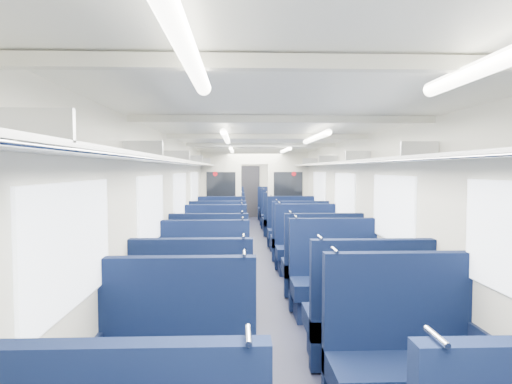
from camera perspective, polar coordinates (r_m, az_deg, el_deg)
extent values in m
cube|color=black|center=(8.01, 0.65, -10.46)|extent=(2.80, 18.00, 0.01)
cube|color=silver|center=(7.80, 0.66, 6.56)|extent=(2.80, 18.00, 0.01)
cube|color=beige|center=(7.88, -9.57, -2.07)|extent=(0.02, 18.00, 2.35)
cube|color=black|center=(7.99, -9.41, -7.97)|extent=(0.03, 17.90, 0.70)
cube|color=beige|center=(8.01, 10.72, -2.00)|extent=(0.02, 18.00, 2.35)
cube|color=black|center=(8.12, 10.55, -7.80)|extent=(0.03, 17.90, 0.70)
cube|color=beige|center=(16.80, -0.82, 0.67)|extent=(2.80, 0.02, 2.35)
cube|color=#B2B5BA|center=(7.83, -8.31, 3.73)|extent=(0.34, 17.40, 0.04)
cylinder|color=silver|center=(7.81, -7.00, 3.60)|extent=(0.02, 17.40, 0.02)
cube|color=#B2B5BA|center=(1.98, -27.61, 7.84)|extent=(0.34, 0.03, 0.14)
cube|color=#B2B5BA|center=(3.88, -14.74, 5.57)|extent=(0.34, 0.03, 0.14)
cube|color=#B2B5BA|center=(5.84, -10.44, 4.74)|extent=(0.34, 0.03, 0.14)
cube|color=#B2B5BA|center=(7.83, -8.32, 4.32)|extent=(0.34, 0.03, 0.14)
cube|color=#B2B5BA|center=(9.82, -7.06, 4.07)|extent=(0.34, 0.03, 0.14)
cube|color=#B2B5BA|center=(11.81, -6.22, 3.90)|extent=(0.34, 0.03, 0.14)
cube|color=#B2B5BA|center=(13.81, -5.62, 3.78)|extent=(0.34, 0.03, 0.14)
cube|color=#B2B5BA|center=(15.80, -5.18, 3.69)|extent=(0.34, 0.03, 0.14)
cube|color=#B2B5BA|center=(7.94, 9.50, 3.71)|extent=(0.34, 17.40, 0.04)
cylinder|color=silver|center=(7.91, 8.22, 3.58)|extent=(0.02, 17.40, 0.02)
cube|color=#B2B5BA|center=(4.11, 20.86, 5.32)|extent=(0.34, 0.03, 0.14)
cube|color=#B2B5BA|center=(6.00, 13.37, 4.66)|extent=(0.34, 0.03, 0.14)
cube|color=#B2B5BA|center=(7.95, 9.51, 4.29)|extent=(0.34, 0.03, 0.14)
cube|color=#B2B5BA|center=(9.91, 7.18, 4.05)|extent=(0.34, 0.03, 0.14)
cube|color=#B2B5BA|center=(11.89, 5.62, 3.89)|extent=(0.34, 0.03, 0.14)
cube|color=#B2B5BA|center=(13.87, 4.51, 3.78)|extent=(0.34, 0.03, 0.14)
cube|color=#B2B5BA|center=(15.86, 3.67, 3.69)|extent=(0.34, 0.03, 0.14)
cube|color=white|center=(2.81, -23.19, -6.49)|extent=(0.02, 1.30, 0.75)
cube|color=white|center=(5.00, -13.68, -2.23)|extent=(0.02, 1.30, 0.75)
cube|color=white|center=(7.26, -10.05, -0.57)|extent=(0.02, 1.30, 0.75)
cube|color=white|center=(9.54, -8.14, 0.30)|extent=(0.02, 1.30, 0.75)
cube|color=white|center=(12.33, -6.78, 0.93)|extent=(0.02, 1.30, 0.75)
cube|color=white|center=(14.62, -6.05, 1.26)|extent=(0.02, 1.30, 0.75)
cube|color=white|center=(5.21, 17.63, -2.08)|extent=(0.02, 1.30, 0.75)
cube|color=white|center=(7.41, 11.61, -0.51)|extent=(0.02, 1.30, 0.75)
cube|color=white|center=(9.65, 8.38, 0.33)|extent=(0.02, 1.30, 0.75)
cube|color=white|center=(12.41, 6.03, 0.95)|extent=(0.02, 1.30, 0.75)
cube|color=white|center=(14.69, 4.76, 1.28)|extent=(0.02, 1.30, 0.75)
cube|color=beige|center=(1.87, 9.97, 16.51)|extent=(2.70, 0.06, 0.06)
cube|color=beige|center=(3.82, 3.60, 9.61)|extent=(2.70, 0.06, 0.06)
cube|color=beige|center=(5.81, 1.63, 7.37)|extent=(2.70, 0.06, 0.06)
cube|color=beige|center=(7.80, 0.66, 6.27)|extent=(2.70, 0.06, 0.06)
cube|color=beige|center=(9.80, 0.10, 5.61)|extent=(2.70, 0.06, 0.06)
cube|color=beige|center=(11.80, -0.28, 5.18)|extent=(2.70, 0.06, 0.06)
cube|color=beige|center=(13.79, -0.55, 4.87)|extent=(2.70, 0.06, 0.06)
cube|color=beige|center=(15.79, -0.74, 4.64)|extent=(2.70, 0.06, 0.06)
cylinder|color=white|center=(1.35, -10.00, 19.67)|extent=(0.07, 1.60, 0.07)
cylinder|color=white|center=(5.30, -4.01, 7.24)|extent=(0.07, 1.60, 0.07)
cylinder|color=white|center=(8.79, -3.25, 5.57)|extent=(0.07, 1.60, 0.07)
cylinder|color=white|center=(13.29, -2.87, 4.72)|extent=(0.07, 1.60, 0.07)
cylinder|color=white|center=(5.38, 7.88, 7.15)|extent=(0.07, 1.60, 0.07)
cylinder|color=white|center=(8.84, 3.93, 5.56)|extent=(0.07, 1.60, 0.07)
cylinder|color=white|center=(13.32, 1.89, 4.72)|extent=(0.07, 1.60, 0.07)
cube|color=black|center=(16.75, -0.82, 0.07)|extent=(0.75, 0.06, 2.00)
cube|color=beige|center=(11.26, -4.64, -0.51)|extent=(1.05, 0.08, 2.35)
cube|color=black|center=(11.20, -4.66, 0.62)|extent=(0.76, 0.02, 0.80)
cylinder|color=red|center=(11.19, -5.44, 2.41)|extent=(0.12, 0.01, 0.12)
cube|color=beige|center=(11.32, 4.24, -0.49)|extent=(1.05, 0.08, 2.35)
cube|color=black|center=(11.25, 4.28, 0.64)|extent=(0.76, 0.02, 0.80)
cylinder|color=red|center=(11.26, 5.05, 2.42)|extent=(0.12, 0.01, 0.12)
cube|color=beige|center=(11.23, -0.19, 4.60)|extent=(0.70, 0.08, 0.35)
cylinder|color=silver|center=(1.68, -1.02, -18.48)|extent=(0.02, 0.17, 0.02)
cylinder|color=silver|center=(1.80, 22.84, -17.28)|extent=(0.02, 0.17, 0.02)
cube|color=#0B1535|center=(3.39, -10.17, -18.54)|extent=(1.14, 0.11, 1.21)
cylinder|color=silver|center=(3.18, -1.56, -8.14)|extent=(0.02, 0.17, 0.02)
cube|color=#0B1535|center=(3.54, 19.46, -21.86)|extent=(1.14, 0.60, 0.20)
cube|color=#0B1535|center=(3.66, 18.07, -16.97)|extent=(1.14, 0.11, 1.21)
cylinder|color=silver|center=(3.37, 10.44, -7.58)|extent=(0.02, 0.17, 0.02)
cube|color=#0B1535|center=(4.46, -8.15, -16.37)|extent=(1.14, 0.60, 0.20)
cube|color=black|center=(4.55, -8.13, -19.27)|extent=(1.05, 0.48, 0.29)
cube|color=#0B1535|center=(4.16, -8.54, -14.41)|extent=(1.14, 0.11, 1.21)
cylinder|color=silver|center=(3.99, -1.67, -5.86)|extent=(0.02, 0.17, 0.02)
cube|color=#0B1535|center=(4.51, 14.11, -16.23)|extent=(1.14, 0.60, 0.20)
cube|color=black|center=(4.60, 14.07, -19.11)|extent=(1.05, 0.48, 0.29)
cube|color=#0B1535|center=(4.21, 15.11, -14.25)|extent=(1.14, 0.11, 1.21)
cylinder|color=silver|center=(3.96, 8.51, -5.97)|extent=(0.02, 0.17, 0.02)
cube|color=#0B1535|center=(5.36, -7.06, -13.03)|extent=(1.14, 0.60, 0.20)
cube|color=black|center=(5.43, -7.05, -15.50)|extent=(1.05, 0.48, 0.29)
cube|color=#0B1535|center=(5.53, -6.86, -9.97)|extent=(1.14, 0.11, 1.21)
cylinder|color=silver|center=(5.41, -1.79, -3.51)|extent=(0.02, 0.17, 0.02)
cube|color=#0B1535|center=(5.61, 10.63, -12.32)|extent=(1.14, 0.60, 0.20)
cube|color=black|center=(5.68, 10.61, -14.69)|extent=(1.05, 0.48, 0.29)
cube|color=#0B1535|center=(5.79, 10.11, -9.42)|extent=(1.14, 0.11, 1.21)
cylinder|color=silver|center=(5.60, 5.34, -3.29)|extent=(0.02, 0.17, 0.02)
cube|color=#0B1535|center=(6.59, -6.09, -9.96)|extent=(1.14, 0.60, 0.20)
cube|color=black|center=(6.65, -6.08, -12.00)|extent=(1.05, 0.48, 0.29)
cube|color=#0B1535|center=(6.31, -6.26, -8.36)|extent=(1.14, 0.11, 1.21)
cylinder|color=silver|center=(6.20, -1.83, -2.67)|extent=(0.02, 0.17, 0.02)
cube|color=#0B1535|center=(6.65, 8.52, -9.85)|extent=(1.14, 0.60, 0.20)
cube|color=black|center=(6.71, 8.50, -11.88)|extent=(1.05, 0.48, 0.29)
cube|color=#0B1535|center=(6.37, 8.94, -8.26)|extent=(1.14, 0.11, 1.21)
cylinder|color=silver|center=(6.20, 4.61, -2.67)|extent=(0.02, 0.17, 0.02)
cube|color=#0B1535|center=(7.63, -5.53, -8.17)|extent=(1.14, 0.60, 0.20)
cube|color=black|center=(7.68, -5.52, -9.95)|extent=(1.05, 0.48, 0.29)
cube|color=#0B1535|center=(7.83, -5.44, -6.12)|extent=(1.14, 0.11, 1.21)
cylinder|color=silver|center=(7.74, -1.89, -1.53)|extent=(0.02, 0.17, 0.02)
cube|color=#0B1535|center=(7.82, 6.87, -7.90)|extent=(1.14, 0.60, 0.20)
cube|color=black|center=(7.87, 6.86, -9.64)|extent=(1.05, 0.48, 0.29)
cube|color=#0B1535|center=(8.02, 6.61, -5.90)|extent=(1.14, 0.11, 1.21)
cylinder|color=silver|center=(7.88, 3.17, -1.45)|extent=(0.02, 0.17, 0.02)
cube|color=#0B1535|center=(8.99, -5.00, -6.45)|extent=(1.14, 0.60, 0.20)
cube|color=black|center=(9.03, -5.00, -7.98)|extent=(1.05, 0.48, 0.29)
cube|color=#0B1535|center=(8.71, -5.09, -5.18)|extent=(1.14, 0.11, 1.21)
cylinder|color=silver|center=(8.63, -1.91, -1.05)|extent=(0.02, 0.17, 0.02)
cube|color=#0B1535|center=(8.98, 5.68, -6.46)|extent=(1.14, 0.60, 0.20)
cube|color=black|center=(9.02, 5.67, -7.99)|extent=(1.05, 0.48, 0.29)
cube|color=#0B1535|center=(8.70, 5.91, -5.19)|extent=(1.14, 0.11, 1.21)
cylinder|color=silver|center=(8.58, 2.73, -1.08)|extent=(0.02, 0.17, 0.02)
cube|color=#0B1535|center=(9.93, -4.73, -5.54)|extent=(1.14, 0.60, 0.20)
cube|color=black|center=(9.97, -4.72, -6.93)|extent=(1.05, 0.48, 0.29)
cube|color=#0B1535|center=(10.14, -4.67, -4.01)|extent=(1.14, 0.11, 1.21)
cylinder|color=silver|center=(10.07, -1.94, -0.46)|extent=(0.02, 0.17, 0.02)
cube|color=#0B1535|center=(10.03, 4.84, -5.45)|extent=(1.14, 0.60, 0.20)
cube|color=black|center=(10.07, 4.84, -6.82)|extent=(1.05, 0.48, 0.29)
cube|color=#0B1535|center=(10.24, 4.68, -3.94)|extent=(1.14, 0.11, 1.21)
cylinder|color=silver|center=(10.14, 1.99, -0.44)|extent=(0.02, 0.17, 0.02)
cube|color=#0B1535|center=(12.02, -4.27, -4.04)|extent=(1.14, 0.60, 0.20)
cube|color=black|center=(12.05, -4.26, -5.19)|extent=(1.05, 0.48, 0.29)
cube|color=#0B1535|center=(11.75, -4.32, -3.04)|extent=(1.14, 0.11, 1.21)
cylinder|color=silver|center=(11.69, -1.96, 0.02)|extent=(0.02, 0.17, 0.02)
cube|color=#0B1535|center=(12.12, 3.63, -3.97)|extent=(1.14, 0.60, 0.20)
cube|color=black|center=(12.16, 3.62, -5.12)|extent=(1.05, 0.48, 0.29)
cube|color=#0B1535|center=(11.85, 3.75, -2.98)|extent=(1.14, 0.11, 1.21)
cylinder|color=silver|center=(11.77, 1.42, 0.04)|extent=(0.02, 0.17, 0.02)
cube|color=#0B1535|center=(13.00, -4.10, -3.50)|extent=(1.14, 0.60, 0.20)
cube|color=black|center=(13.03, -4.10, -4.57)|extent=(1.05, 0.48, 0.29)
cube|color=#0B1535|center=(13.22, -4.07, -2.36)|extent=(1.14, 0.11, 1.21)
cylinder|color=silver|center=(13.17, -1.98, 0.36)|extent=(0.02, 0.17, 0.02)
cube|color=#0B1535|center=(13.13, 3.18, -3.43)|extent=(1.14, 0.60, 0.20)
cube|color=black|center=(13.16, 3.18, -4.49)|extent=(1.05, 0.48, 0.29)
cube|color=#0B1535|center=(13.35, 3.09, -2.30)|extent=(1.14, 0.11, 1.21)
cylinder|color=silver|center=(13.27, 1.02, 0.38)|extent=(0.02, 0.17, 0.02)
cube|color=#0B1535|center=(14.30, -3.92, -2.90)|extent=(1.14, 0.60, 0.20)
cube|color=black|center=(14.32, -3.92, -3.87)|extent=(1.05, 0.48, 0.29)
cube|color=#0B1535|center=(14.03, -3.96, -2.04)|extent=(1.14, 0.11, 1.21)
cylinder|color=silver|center=(13.98, -1.99, 0.52)|extent=(0.02, 0.17, 0.02)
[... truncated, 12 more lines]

